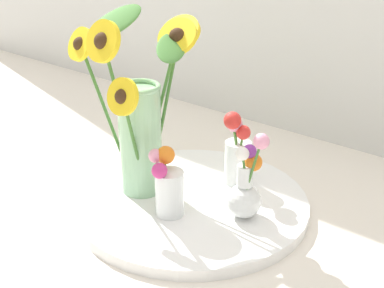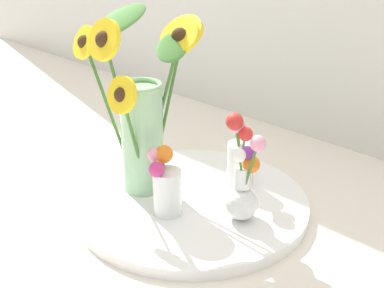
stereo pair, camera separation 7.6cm
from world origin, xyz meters
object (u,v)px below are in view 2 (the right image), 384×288
at_px(vase_small_center, 165,184).
at_px(vase_bulb_right, 243,190).
at_px(vase_small_back, 240,154).
at_px(mason_jar_sunflowers, 142,113).
at_px(serving_tray, 192,203).

distance_m(vase_small_center, vase_bulb_right, 0.16).
bearing_deg(vase_bulb_right, vase_small_back, 131.99).
bearing_deg(vase_bulb_right, mason_jar_sunflowers, -168.66).
bearing_deg(vase_small_back, vase_bulb_right, -48.01).
distance_m(serving_tray, mason_jar_sunflowers, 0.22).
height_order(vase_bulb_right, vase_small_back, vase_bulb_right).
relative_size(vase_small_center, vase_bulb_right, 0.75).
distance_m(vase_bulb_right, vase_small_back, 0.14).
relative_size(serving_tray, vase_small_back, 2.82).
relative_size(serving_tray, vase_bulb_right, 2.61).
bearing_deg(mason_jar_sunflowers, serving_tray, 17.98).
bearing_deg(serving_tray, vase_small_center, -89.88).
xyz_separation_m(mason_jar_sunflowers, vase_small_center, (0.11, -0.04, -0.11)).
xyz_separation_m(vase_small_center, vase_small_back, (0.03, 0.20, 0.01)).
height_order(serving_tray, vase_small_center, vase_small_center).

